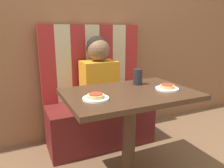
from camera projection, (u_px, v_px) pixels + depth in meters
wall_back at (88, 14)px, 2.22m from camera, size 7.00×0.05×2.60m
booth_seat at (100, 123)px, 2.23m from camera, size 1.04×0.47×0.43m
booth_backrest at (92, 63)px, 2.26m from camera, size 1.04×0.07×0.76m
dining_table at (129, 105)px, 1.60m from camera, size 0.93×0.62×0.71m
person at (99, 70)px, 2.10m from camera, size 0.33×0.25×0.66m
plate_left at (96, 98)px, 1.40m from camera, size 0.17×0.17×0.01m
plate_right at (167, 89)px, 1.63m from camera, size 0.17×0.17×0.01m
pizza_left at (96, 96)px, 1.40m from camera, size 0.11×0.11×0.03m
pizza_right at (167, 86)px, 1.63m from camera, size 0.11×0.11×0.03m
drinking_cup at (138, 77)px, 1.76m from camera, size 0.07×0.07×0.13m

